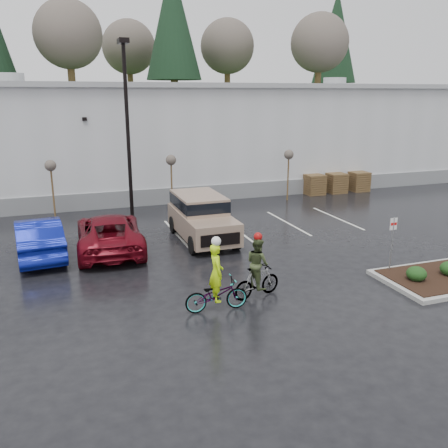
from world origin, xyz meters
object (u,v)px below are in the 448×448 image
object	(u,v)px
pallet_stack_b	(336,183)
fire_lane_sign	(392,238)
car_red	(109,233)
sapling_west	(51,169)
sapling_mid	(171,163)
suv_tan	(203,219)
cyclist_olive	(257,274)
lamppost	(127,111)
car_blue	(39,237)
pallet_stack_a	(314,185)
pallet_stack_c	(359,181)
cyclist_hivis	(216,288)
sapling_east	(289,157)

from	to	relation	value
pallet_stack_b	fire_lane_sign	distance (m)	15.23
pallet_stack_b	car_red	distance (m)	17.66
sapling_west	sapling_mid	world-z (taller)	same
suv_tan	cyclist_olive	world-z (taller)	cyclist_olive
lamppost	car_blue	bearing A→B (deg)	-131.24
sapling_west	sapling_mid	size ratio (longest dim) A/B	1.00
pallet_stack_a	car_blue	xyz separation A→B (m)	(-17.15, -7.30, 0.15)
car_red	cyclist_olive	distance (m)	7.76
pallet_stack_b	pallet_stack_c	bearing A→B (deg)	0.00
lamppost	pallet_stack_b	size ratio (longest dim) A/B	6.83
lamppost	suv_tan	distance (m)	7.51
cyclist_hivis	cyclist_olive	world-z (taller)	cyclist_hivis
lamppost	car_red	xyz separation A→B (m)	(-1.80, -5.47, -4.89)
lamppost	fire_lane_sign	xyz separation A→B (m)	(7.80, -11.80, -4.28)
car_blue	cyclist_olive	distance (m)	9.68
car_blue	cyclist_hivis	size ratio (longest dim) A/B	2.07
lamppost	sapling_east	world-z (taller)	lamppost
pallet_stack_c	cyclist_olive	bearing A→B (deg)	-134.29
fire_lane_sign	cyclist_hivis	size ratio (longest dim) A/B	0.91
sapling_east	pallet_stack_a	bearing A→B (deg)	21.80
sapling_west	sapling_east	bearing A→B (deg)	0.00
pallet_stack_c	car_red	bearing A→B (deg)	-157.24
fire_lane_sign	cyclist_olive	distance (m)	5.58
car_blue	car_red	xyz separation A→B (m)	(2.85, -0.16, -0.03)
lamppost	sapling_west	world-z (taller)	lamppost
sapling_east	pallet_stack_c	world-z (taller)	sapling_east
pallet_stack_b	pallet_stack_c	size ratio (longest dim) A/B	1.00
pallet_stack_a	suv_tan	bearing A→B (deg)	-143.83
pallet_stack_a	lamppost	bearing A→B (deg)	-170.91
car_red	pallet_stack_b	bearing A→B (deg)	-151.64
sapling_west	sapling_east	world-z (taller)	same
pallet_stack_a	car_blue	distance (m)	18.64
pallet_stack_b	car_red	world-z (taller)	car_red
pallet_stack_b	car_blue	xyz separation A→B (m)	(-18.85, -7.30, 0.15)
pallet_stack_b	cyclist_olive	xyz separation A→B (m)	(-11.94, -14.09, 0.15)
sapling_mid	sapling_east	size ratio (longest dim) A/B	1.00
lamppost	pallet_stack_c	xyz separation A→B (m)	(16.00, 2.00, -5.01)
pallet_stack_b	cyclist_hivis	world-z (taller)	cyclist_hivis
sapling_mid	cyclist_olive	xyz separation A→B (m)	(-0.24, -13.09, -1.90)
fire_lane_sign	suv_tan	bearing A→B (deg)	129.93
sapling_west	suv_tan	world-z (taller)	sapling_west
sapling_west	cyclist_hivis	world-z (taller)	sapling_west
sapling_west	sapling_mid	xyz separation A→B (m)	(6.50, 0.00, 0.00)
pallet_stack_c	suv_tan	world-z (taller)	suv_tan
car_blue	suv_tan	bearing A→B (deg)	174.18
sapling_mid	fire_lane_sign	size ratio (longest dim) A/B	1.45
car_blue	cyclist_hivis	distance (m)	9.02
pallet_stack_c	fire_lane_sign	world-z (taller)	fire_lane_sign
cyclist_hivis	sapling_east	bearing A→B (deg)	-31.57
car_red	cyclist_hivis	distance (m)	7.54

